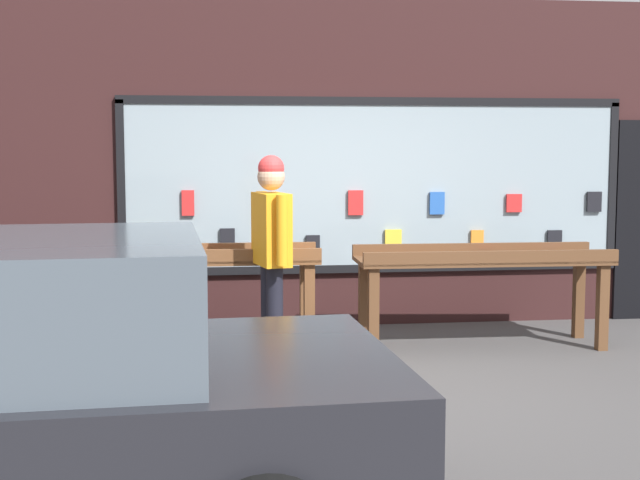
% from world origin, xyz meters
% --- Properties ---
extents(ground_plane, '(40.00, 40.00, 0.00)m').
position_xyz_m(ground_plane, '(0.00, 0.00, 0.00)').
color(ground_plane, '#474444').
extents(shopfront_facade, '(8.13, 0.29, 3.31)m').
position_xyz_m(shopfront_facade, '(0.08, 2.39, 1.63)').
color(shopfront_facade, '#331919').
rests_on(shopfront_facade, ground_plane).
extents(display_table_left, '(2.29, 0.61, 0.96)m').
position_xyz_m(display_table_left, '(-1.32, 1.19, 0.76)').
color(display_table_left, brown).
rests_on(display_table_left, ground_plane).
extents(display_table_right, '(2.29, 0.75, 0.92)m').
position_xyz_m(display_table_right, '(1.32, 1.19, 0.73)').
color(display_table_right, brown).
rests_on(display_table_right, ground_plane).
extents(person_browsing, '(0.31, 0.67, 1.75)m').
position_xyz_m(person_browsing, '(-0.63, 0.74, 1.04)').
color(person_browsing, black).
rests_on(person_browsing, ground_plane).
extents(small_dog, '(0.32, 0.58, 0.36)m').
position_xyz_m(small_dog, '(-0.22, 0.61, 0.24)').
color(small_dog, black).
rests_on(small_dog, ground_plane).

